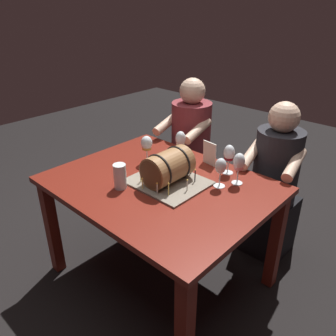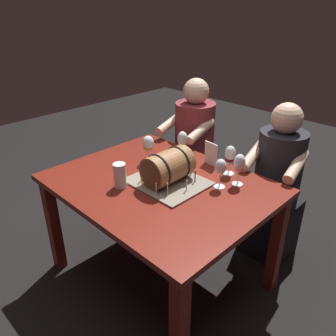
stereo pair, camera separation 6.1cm
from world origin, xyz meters
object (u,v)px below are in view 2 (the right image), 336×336
wine_glass_white (182,140)px  barrel_cake (168,169)px  menu_card (211,154)px  person_seated_right (275,191)px  wine_glass_rose (239,164)px  wine_glass_red (230,155)px  person_seated_left (193,156)px  wine_glass_empty (221,168)px  dining_table (160,197)px  wine_glass_amber (148,144)px  beer_pint (120,176)px

wine_glass_white → barrel_cake: bearing=-59.9°
barrel_cake → menu_card: size_ratio=2.73×
person_seated_right → wine_glass_white: bearing=-143.7°
menu_card → wine_glass_rose: bearing=-11.2°
wine_glass_rose → menu_card: wine_glass_rose is taller
barrel_cake → wine_glass_red: (0.19, 0.35, 0.04)m
person_seated_left → person_seated_right: bearing=-0.0°
barrel_cake → wine_glass_empty: bearing=35.2°
wine_glass_rose → dining_table: bearing=-138.4°
wine_glass_rose → menu_card: bearing=161.4°
menu_card → wine_glass_amber: bearing=-134.0°
dining_table → wine_glass_red: size_ratio=6.77×
barrel_cake → wine_glass_red: size_ratio=2.28×
menu_card → person_seated_right: size_ratio=0.14×
dining_table → barrel_cake: size_ratio=2.97×
wine_glass_empty → beer_pint: wine_glass_empty is taller
wine_glass_red → menu_card: bearing=173.2°
person_seated_left → person_seated_right: (0.76, -0.00, -0.03)m
dining_table → menu_card: menu_card is taller
barrel_cake → person_seated_right: 0.86m
barrel_cake → wine_glass_amber: 0.32m
wine_glass_red → wine_glass_amber: wine_glass_red is taller
wine_glass_amber → person_seated_left: person_seated_left is taller
wine_glass_rose → wine_glass_empty: wine_glass_rose is taller
beer_pint → person_seated_left: 1.03m
wine_glass_red → wine_glass_rose: wine_glass_rose is taller
wine_glass_amber → menu_card: 0.42m
beer_pint → wine_glass_white: bearing=93.0°
barrel_cake → wine_glass_empty: 0.31m
wine_glass_red → beer_pint: bearing=-121.1°
wine_glass_rose → person_seated_left: (-0.73, 0.45, -0.33)m
beer_pint → wine_glass_rose: bearing=47.3°
barrel_cake → person_seated_right: person_seated_right is taller
wine_glass_red → person_seated_right: 0.54m
wine_glass_rose → wine_glass_empty: size_ratio=1.08×
wine_glass_white → person_seated_right: (0.54, 0.39, -0.35)m
wine_glass_rose → beer_pint: 0.70m
dining_table → barrel_cake: 0.20m
beer_pint → person_seated_left: bearing=104.9°
person_seated_left → barrel_cake: bearing=-60.0°
person_seated_left → person_seated_right: person_seated_left is taller
beer_pint → dining_table: bearing=58.5°
wine_glass_rose → wine_glass_empty: bearing=-119.0°
person_seated_right → wine_glass_amber: bearing=-136.2°
barrel_cake → wine_glass_red: barrel_cake is taller
barrel_cake → wine_glass_amber: bearing=159.2°
beer_pint → menu_card: size_ratio=0.94×
wine_glass_amber → person_seated_left: bearing=101.2°
person_seated_left → dining_table: bearing=-63.3°
dining_table → wine_glass_rose: 0.52m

